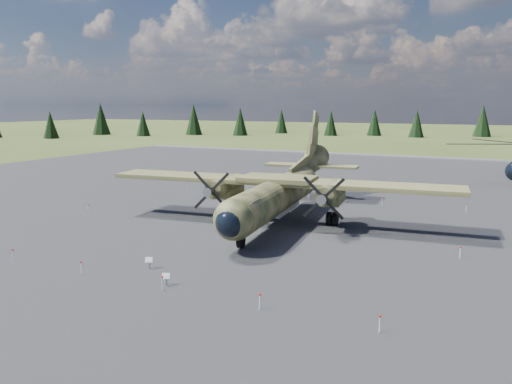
% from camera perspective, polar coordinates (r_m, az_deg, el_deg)
% --- Properties ---
extents(ground, '(500.00, 500.00, 0.00)m').
position_cam_1_polar(ground, '(40.73, -1.61, -4.57)').
color(ground, '#53612B').
rests_on(ground, ground).
extents(apron, '(120.00, 120.00, 0.04)m').
position_cam_1_polar(apron, '(49.59, 3.71, -1.96)').
color(apron, '#5A5A5F').
rests_on(apron, ground).
extents(transport_plane, '(30.97, 28.01, 10.19)m').
position_cam_1_polar(transport_plane, '(44.48, 2.89, 0.51)').
color(transport_plane, '#353C20').
rests_on(transport_plane, ground).
extents(info_placard_left, '(0.51, 0.34, 0.75)m').
position_cam_1_polar(info_placard_left, '(32.40, -12.12, -7.72)').
color(info_placard_left, gray).
rests_on(info_placard_left, ground).
extents(info_placard_right, '(0.51, 0.35, 0.74)m').
position_cam_1_polar(info_placard_right, '(29.33, -10.24, -9.55)').
color(info_placard_right, gray).
rests_on(info_placard_right, ground).
extents(barrier_fence, '(33.12, 29.62, 0.85)m').
position_cam_1_polar(barrier_fence, '(40.75, -2.24, -3.84)').
color(barrier_fence, white).
rests_on(barrier_fence, ground).
extents(treeline, '(282.64, 292.50, 10.95)m').
position_cam_1_polar(treeline, '(36.46, -2.50, 1.43)').
color(treeline, black).
rests_on(treeline, ground).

